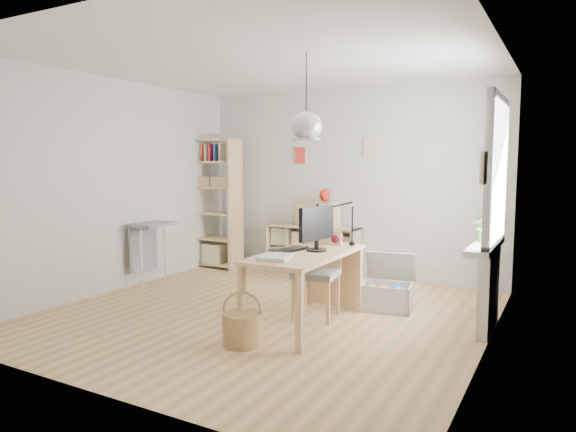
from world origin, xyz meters
The scene contains 20 objects.
ground centered at (0.00, 0.00, 0.00)m, with size 4.50×4.50×0.00m, color tan.
room_shell centered at (0.55, -0.15, 2.00)m, with size 4.50×4.50×4.50m.
window_unit centered at (2.23, 0.60, 1.55)m, with size 0.07×1.16×1.46m.
radiator centered at (2.19, 0.60, 0.40)m, with size 0.10×0.80×0.80m, color white.
windowsill centered at (2.14, 0.60, 0.83)m, with size 0.22×1.20×0.06m, color silver.
desk centered at (0.55, -0.15, 0.66)m, with size 0.70×1.50×0.75m.
cube_shelf centered at (-0.47, 2.08, 0.30)m, with size 1.40×0.38×0.72m.
tall_bookshelf centered at (-2.04, 1.80, 1.09)m, with size 0.80×0.38×2.00m.
side_table centered at (-2.04, 0.35, 0.67)m, with size 0.40×0.55×0.85m.
chair centered at (0.52, 0.20, 0.52)m, with size 0.50×0.50×0.90m.
wicker_basket centered at (0.31, -0.93, 0.16)m, with size 0.36×0.36×0.50m.
storage_chest centered at (1.08, 0.83, 0.20)m, with size 0.66×0.73×0.61m.
monitor centered at (0.62, -0.04, 1.01)m, with size 0.21×0.52×0.45m.
keyboard centered at (0.37, -0.16, 0.76)m, with size 0.17×0.45×0.02m, color black.
task_lamp centered at (0.59, 0.41, 1.06)m, with size 0.42×0.16×0.45m.
yarn_ball centered at (0.64, 0.40, 0.83)m, with size 0.15×0.15×0.15m, color #460918.
paper_tray centered at (0.47, -0.60, 0.77)m, with size 0.27×0.34×0.03m, color silver.
drawer_chest centered at (-0.38, 2.04, 0.90)m, with size 0.63×0.29×0.36m, color tan.
red_vase centered at (-0.25, 2.04, 1.17)m, with size 0.16×0.16×0.19m, color maroon.
potted_plant centered at (2.12, 0.70, 1.01)m, with size 0.26×0.23×0.29m, color #356726.
Camera 1 is at (2.84, -4.67, 1.65)m, focal length 32.00 mm.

